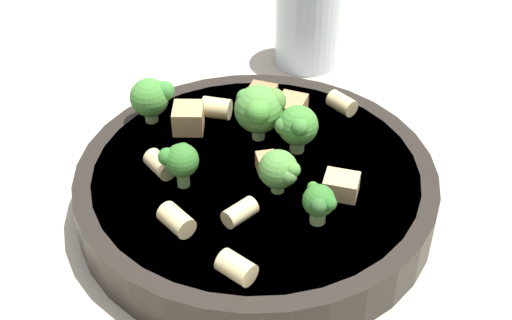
{
  "coord_description": "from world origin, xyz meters",
  "views": [
    {
      "loc": [
        0.42,
        0.02,
        0.38
      ],
      "look_at": [
        0.0,
        0.0,
        0.05
      ],
      "focal_mm": 50.0,
      "sensor_mm": 36.0,
      "label": 1
    }
  ],
  "objects_px": {
    "broccoli_floret_1": "(180,160)",
    "rigatoni_4": "(342,103)",
    "broccoli_floret_0": "(151,97)",
    "rigatoni_1": "(217,108)",
    "chicken_chunk_2": "(188,118)",
    "drinking_glass": "(308,28)",
    "chicken_chunk_3": "(291,109)",
    "broccoli_floret_2": "(261,109)",
    "rigatoni_0": "(240,212)",
    "rigatoni_5": "(176,220)",
    "broccoli_floret_5": "(280,170)",
    "rigatoni_3": "(160,164)",
    "chicken_chunk_4": "(257,97)",
    "pasta_bowl": "(256,186)",
    "chicken_chunk_0": "(267,160)",
    "chicken_chunk_1": "(341,186)",
    "broccoli_floret_3": "(297,126)",
    "broccoli_floret_4": "(319,202)",
    "rigatoni_2": "(236,268)"
  },
  "relations": [
    {
      "from": "broccoli_floret_0",
      "to": "broccoli_floret_2",
      "type": "bearing_deg",
      "value": 76.73
    },
    {
      "from": "broccoli_floret_1",
      "to": "rigatoni_4",
      "type": "height_order",
      "value": "broccoli_floret_1"
    },
    {
      "from": "rigatoni_1",
      "to": "rigatoni_3",
      "type": "relative_size",
      "value": 0.93
    },
    {
      "from": "pasta_bowl",
      "to": "rigatoni_4",
      "type": "distance_m",
      "value": 0.11
    },
    {
      "from": "pasta_bowl",
      "to": "chicken_chunk_2",
      "type": "height_order",
      "value": "chicken_chunk_2"
    },
    {
      "from": "rigatoni_0",
      "to": "rigatoni_1",
      "type": "xyz_separation_m",
      "value": [
        -0.12,
        -0.03,
        0.0
      ]
    },
    {
      "from": "rigatoni_2",
      "to": "chicken_chunk_1",
      "type": "height_order",
      "value": "same"
    },
    {
      "from": "chicken_chunk_3",
      "to": "rigatoni_0",
      "type": "bearing_deg",
      "value": -15.37
    },
    {
      "from": "broccoli_floret_1",
      "to": "rigatoni_5",
      "type": "bearing_deg",
      "value": 2.92
    },
    {
      "from": "rigatoni_3",
      "to": "chicken_chunk_4",
      "type": "height_order",
      "value": "same"
    },
    {
      "from": "broccoli_floret_1",
      "to": "chicken_chunk_0",
      "type": "height_order",
      "value": "broccoli_floret_1"
    },
    {
      "from": "rigatoni_5",
      "to": "chicken_chunk_0",
      "type": "distance_m",
      "value": 0.09
    },
    {
      "from": "broccoli_floret_0",
      "to": "drinking_glass",
      "type": "relative_size",
      "value": 0.44
    },
    {
      "from": "rigatoni_3",
      "to": "chicken_chunk_1",
      "type": "distance_m",
      "value": 0.14
    },
    {
      "from": "broccoli_floret_1",
      "to": "drinking_glass",
      "type": "distance_m",
      "value": 0.26
    },
    {
      "from": "chicken_chunk_2",
      "to": "broccoli_floret_2",
      "type": "bearing_deg",
      "value": 79.35
    },
    {
      "from": "rigatoni_1",
      "to": "broccoli_floret_0",
      "type": "bearing_deg",
      "value": -82.06
    },
    {
      "from": "pasta_bowl",
      "to": "rigatoni_1",
      "type": "bearing_deg",
      "value": -152.47
    },
    {
      "from": "chicken_chunk_2",
      "to": "drinking_glass",
      "type": "bearing_deg",
      "value": 150.72
    },
    {
      "from": "rigatoni_0",
      "to": "broccoli_floret_3",
      "type": "bearing_deg",
      "value": 154.26
    },
    {
      "from": "rigatoni_0",
      "to": "chicken_chunk_1",
      "type": "relative_size",
      "value": 0.98
    },
    {
      "from": "broccoli_floret_0",
      "to": "rigatoni_1",
      "type": "distance_m",
      "value": 0.05
    },
    {
      "from": "broccoli_floret_0",
      "to": "rigatoni_4",
      "type": "height_order",
      "value": "broccoli_floret_0"
    },
    {
      "from": "chicken_chunk_1",
      "to": "chicken_chunk_4",
      "type": "relative_size",
      "value": 0.97
    },
    {
      "from": "broccoli_floret_0",
      "to": "rigatoni_1",
      "type": "height_order",
      "value": "broccoli_floret_0"
    },
    {
      "from": "broccoli_floret_0",
      "to": "chicken_chunk_0",
      "type": "xyz_separation_m",
      "value": [
        0.06,
        0.1,
        -0.02
      ]
    },
    {
      "from": "pasta_bowl",
      "to": "broccoli_floret_2",
      "type": "bearing_deg",
      "value": 177.64
    },
    {
      "from": "rigatoni_2",
      "to": "rigatoni_3",
      "type": "bearing_deg",
      "value": -147.63
    },
    {
      "from": "chicken_chunk_2",
      "to": "drinking_glass",
      "type": "height_order",
      "value": "drinking_glass"
    },
    {
      "from": "chicken_chunk_3",
      "to": "rigatoni_3",
      "type": "bearing_deg",
      "value": -52.34
    },
    {
      "from": "rigatoni_3",
      "to": "rigatoni_4",
      "type": "height_order",
      "value": "same"
    },
    {
      "from": "broccoli_floret_4",
      "to": "chicken_chunk_3",
      "type": "xyz_separation_m",
      "value": [
        -0.12,
        -0.02,
        -0.01
      ]
    },
    {
      "from": "rigatoni_1",
      "to": "broccoli_floret_5",
      "type": "bearing_deg",
      "value": 30.53
    },
    {
      "from": "broccoli_floret_1",
      "to": "chicken_chunk_4",
      "type": "height_order",
      "value": "broccoli_floret_1"
    },
    {
      "from": "chicken_chunk_3",
      "to": "chicken_chunk_4",
      "type": "bearing_deg",
      "value": -123.49
    },
    {
      "from": "chicken_chunk_2",
      "to": "drinking_glass",
      "type": "relative_size",
      "value": 0.29
    },
    {
      "from": "rigatoni_5",
      "to": "broccoli_floret_5",
      "type": "bearing_deg",
      "value": 121.79
    },
    {
      "from": "rigatoni_3",
      "to": "rigatoni_4",
      "type": "bearing_deg",
      "value": 122.27
    },
    {
      "from": "pasta_bowl",
      "to": "chicken_chunk_3",
      "type": "relative_size",
      "value": 10.19
    },
    {
      "from": "chicken_chunk_1",
      "to": "chicken_chunk_3",
      "type": "relative_size",
      "value": 0.91
    },
    {
      "from": "chicken_chunk_0",
      "to": "rigatoni_0",
      "type": "bearing_deg",
      "value": -15.86
    },
    {
      "from": "rigatoni_4",
      "to": "chicken_chunk_3",
      "type": "relative_size",
      "value": 0.87
    },
    {
      "from": "broccoli_floret_3",
      "to": "chicken_chunk_4",
      "type": "distance_m",
      "value": 0.07
    },
    {
      "from": "rigatoni_5",
      "to": "drinking_glass",
      "type": "distance_m",
      "value": 0.31
    },
    {
      "from": "broccoli_floret_4",
      "to": "rigatoni_4",
      "type": "height_order",
      "value": "broccoli_floret_4"
    },
    {
      "from": "broccoli_floret_2",
      "to": "broccoli_floret_4",
      "type": "bearing_deg",
      "value": 24.7
    },
    {
      "from": "chicken_chunk_3",
      "to": "chicken_chunk_0",
      "type": "bearing_deg",
      "value": -14.94
    },
    {
      "from": "broccoli_floret_0",
      "to": "broccoli_floret_3",
      "type": "height_order",
      "value": "same"
    },
    {
      "from": "rigatoni_0",
      "to": "rigatoni_5",
      "type": "relative_size",
      "value": 0.96
    },
    {
      "from": "broccoli_floret_2",
      "to": "broccoli_floret_4",
      "type": "relative_size",
      "value": 1.52
    }
  ]
}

